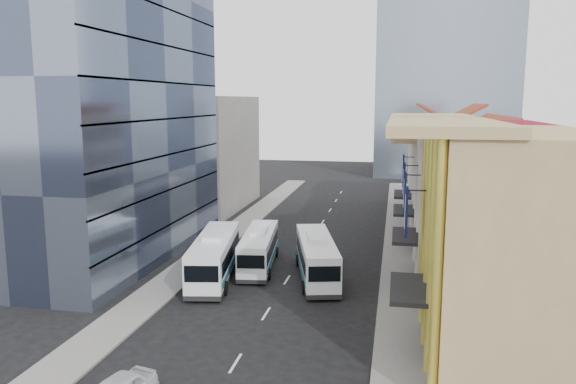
% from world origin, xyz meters
% --- Properties ---
extents(ground, '(200.00, 200.00, 0.00)m').
position_xyz_m(ground, '(0.00, 0.00, 0.00)').
color(ground, black).
rests_on(ground, ground).
extents(sidewalk_right, '(3.00, 90.00, 0.15)m').
position_xyz_m(sidewalk_right, '(8.50, 22.00, 0.07)').
color(sidewalk_right, slate).
rests_on(sidewalk_right, ground).
extents(sidewalk_left, '(3.00, 90.00, 0.15)m').
position_xyz_m(sidewalk_left, '(-8.50, 22.00, 0.07)').
color(sidewalk_left, slate).
rests_on(sidewalk_left, ground).
extents(shophouse_tan, '(8.00, 14.00, 12.00)m').
position_xyz_m(shophouse_tan, '(14.00, 5.00, 6.00)').
color(shophouse_tan, tan).
rests_on(shophouse_tan, ground).
extents(shophouse_red, '(8.00, 10.00, 12.00)m').
position_xyz_m(shophouse_red, '(14.00, 17.00, 6.00)').
color(shophouse_red, maroon).
rests_on(shophouse_red, ground).
extents(shophouse_cream_near, '(8.00, 9.00, 10.00)m').
position_xyz_m(shophouse_cream_near, '(14.00, 26.50, 5.00)').
color(shophouse_cream_near, '#ECE7CE').
rests_on(shophouse_cream_near, ground).
extents(shophouse_cream_mid, '(8.00, 9.00, 10.00)m').
position_xyz_m(shophouse_cream_mid, '(14.00, 35.50, 5.00)').
color(shophouse_cream_mid, '#ECE7CE').
rests_on(shophouse_cream_mid, ground).
extents(shophouse_cream_far, '(8.00, 12.00, 11.00)m').
position_xyz_m(shophouse_cream_far, '(14.00, 46.00, 5.50)').
color(shophouse_cream_far, '#ECE7CE').
rests_on(shophouse_cream_far, ground).
extents(office_tower, '(12.00, 26.00, 30.00)m').
position_xyz_m(office_tower, '(-17.00, 19.00, 15.00)').
color(office_tower, '#38415A').
rests_on(office_tower, ground).
extents(office_block_far, '(10.00, 18.00, 14.00)m').
position_xyz_m(office_block_far, '(-16.00, 42.00, 7.00)').
color(office_block_far, gray).
rests_on(office_block_far, ground).
extents(bus_left_near, '(4.48, 11.60, 3.63)m').
position_xyz_m(bus_left_near, '(-5.50, 14.28, 1.81)').
color(bus_left_near, white).
rests_on(bus_left_near, ground).
extents(bus_left_far, '(3.54, 10.24, 3.22)m').
position_xyz_m(bus_left_far, '(-2.88, 17.86, 1.61)').
color(bus_left_far, white).
rests_on(bus_left_far, ground).
extents(bus_right, '(4.99, 11.03, 3.44)m').
position_xyz_m(bus_right, '(2.15, 15.82, 1.72)').
color(bus_right, white).
rests_on(bus_right, ground).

